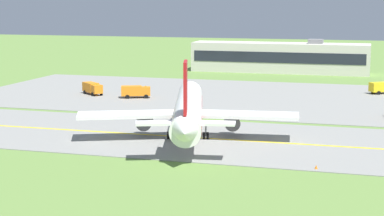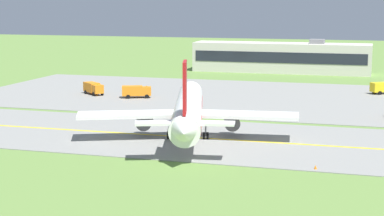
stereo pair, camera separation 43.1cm
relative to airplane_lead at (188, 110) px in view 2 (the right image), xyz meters
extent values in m
plane|color=olive|center=(1.90, -0.40, -4.13)|extent=(500.00, 500.00, 0.00)
cube|color=gray|center=(1.90, -0.40, -4.08)|extent=(240.00, 28.00, 0.10)
cube|color=gray|center=(11.90, 41.60, -4.08)|extent=(140.00, 52.00, 0.10)
cube|color=yellow|center=(1.90, -0.40, -4.03)|extent=(220.00, 0.60, 0.01)
cylinder|color=white|center=(-0.13, 0.47, 0.07)|extent=(12.71, 33.87, 4.00)
cone|color=white|center=(-4.86, 18.04, 0.07)|extent=(4.35, 3.50, 3.80)
cone|color=white|center=(4.66, -17.30, 0.47)|extent=(4.12, 3.97, 3.40)
cube|color=red|center=(-0.13, 0.47, -0.43)|extent=(12.08, 31.26, 0.36)
cube|color=#1E232D|center=(-4.29, 15.92, 0.77)|extent=(3.75, 2.62, 0.70)
cube|color=white|center=(-7.76, -3.86, -0.43)|extent=(15.68, 10.30, 0.50)
cylinder|color=#47474C|center=(-6.35, -1.41, -1.83)|extent=(3.11, 3.88, 2.30)
cylinder|color=black|center=(-6.77, 0.13, -1.83)|extent=(2.09, 0.79, 2.10)
cube|color=white|center=(8.65, 0.56, -0.43)|extent=(15.48, 6.61, 0.50)
cylinder|color=#47474C|center=(6.20, 1.97, -1.83)|extent=(3.11, 3.88, 2.30)
cylinder|color=black|center=(5.78, 3.51, -1.83)|extent=(2.09, 0.79, 2.10)
cube|color=red|center=(3.78, -14.01, 5.32)|extent=(1.53, 4.35, 6.50)
cube|color=white|center=(0.74, -15.04, 0.87)|extent=(6.46, 4.40, 0.30)
cube|color=white|center=(6.92, -13.37, 0.87)|extent=(6.30, 3.32, 0.30)
cylinder|color=slate|center=(-3.51, 13.02, -2.76)|extent=(0.24, 0.24, 1.65)
cylinder|color=black|center=(-3.51, 13.02, -3.58)|extent=(0.62, 1.15, 1.10)
cylinder|color=slate|center=(-2.12, -2.14, -2.76)|extent=(0.24, 0.24, 1.65)
cylinder|color=black|center=(-2.38, -2.21, -3.58)|extent=(0.62, 1.15, 1.10)
cylinder|color=black|center=(-1.85, -2.06, -3.58)|extent=(0.62, 1.15, 1.10)
cylinder|color=slate|center=(2.90, -0.78, -2.76)|extent=(0.24, 0.24, 1.65)
cylinder|color=black|center=(2.64, -0.85, -3.58)|extent=(0.62, 1.15, 1.10)
cylinder|color=black|center=(3.17, -0.71, -3.58)|extent=(0.62, 1.15, 1.10)
cube|color=yellow|center=(27.47, 53.56, -2.53)|extent=(4.67, 4.04, 2.00)
cylinder|color=black|center=(26.20, 53.99, -3.68)|extent=(0.92, 0.74, 0.90)
cylinder|color=black|center=(27.33, 52.23, -3.68)|extent=(0.92, 0.74, 0.90)
cube|color=orange|center=(-19.27, 34.31, -2.63)|extent=(2.40, 2.51, 1.80)
cube|color=#1E232D|center=(-18.56, 34.59, -2.32)|extent=(0.77, 1.76, 0.81)
cube|color=orange|center=(-22.07, 33.23, -2.53)|extent=(4.67, 3.47, 2.00)
cylinder|color=orange|center=(-19.27, 34.31, -1.63)|extent=(0.20, 0.20, 0.18)
cylinder|color=black|center=(-19.63, 35.25, -3.68)|extent=(0.95, 0.60, 0.90)
cylinder|color=black|center=(-18.91, 33.38, -3.68)|extent=(0.95, 0.60, 0.90)
cylinder|color=black|center=(-23.23, 33.91, -3.68)|extent=(0.95, 0.60, 0.90)
cylinder|color=black|center=(-22.48, 31.95, -3.68)|extent=(0.95, 0.60, 0.90)
cube|color=orange|center=(-30.26, 34.10, -2.63)|extent=(2.66, 2.69, 1.80)
cube|color=#1E232D|center=(-29.67, 33.61, -2.32)|extent=(1.26, 1.50, 0.81)
cube|color=orange|center=(-32.58, 36.01, -2.53)|extent=(4.58, 4.29, 2.00)
cylinder|color=orange|center=(-30.26, 34.10, -1.63)|extent=(0.20, 0.20, 0.18)
cylinder|color=black|center=(-29.63, 34.87, -3.68)|extent=(0.89, 0.80, 0.90)
cylinder|color=black|center=(-30.90, 33.33, -3.68)|extent=(0.89, 0.80, 0.90)
cylinder|color=black|center=(-32.56, 37.35, -3.68)|extent=(0.89, 0.80, 0.90)
cylinder|color=black|center=(-33.89, 35.73, -3.68)|extent=(0.89, 0.80, 0.90)
cube|color=beige|center=(0.35, 90.59, 0.02)|extent=(49.55, 9.53, 8.30)
cube|color=#1E232D|center=(0.35, 85.78, 0.44)|extent=(47.57, 0.10, 2.99)
cube|color=slate|center=(10.26, 90.59, 4.77)|extent=(4.00, 4.00, 1.20)
cone|color=orange|center=(19.93, -13.33, -3.83)|extent=(0.44, 0.44, 0.60)
camera|label=1|loc=(25.96, -88.16, 15.84)|focal=59.23mm
camera|label=2|loc=(26.37, -88.04, 15.84)|focal=59.23mm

